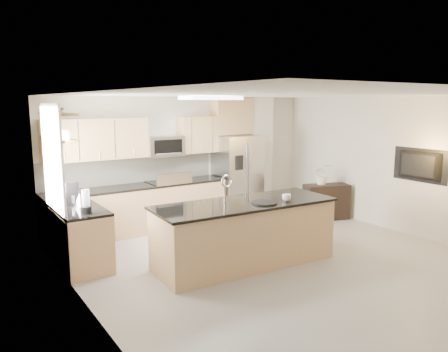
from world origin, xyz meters
TOP-DOWN VIEW (x-y plane):
  - floor at (0.00, 0.00)m, footprint 6.50×6.50m
  - ceiling at (0.00, 0.00)m, footprint 6.00×6.50m
  - wall_back at (0.00, 3.25)m, footprint 6.00×0.02m
  - wall_left at (-3.00, 0.00)m, footprint 0.02×6.50m
  - wall_right at (3.00, 0.00)m, footprint 0.02×6.50m
  - back_counter at (-1.23, 2.93)m, footprint 3.55×0.66m
  - left_counter at (-2.67, 1.85)m, footprint 0.66×1.50m
  - range at (-0.60, 2.92)m, footprint 0.76×0.64m
  - upper_cabinets at (-1.30, 3.09)m, footprint 3.50×0.33m
  - microwave at (-0.60, 3.04)m, footprint 0.76×0.40m
  - refrigerator at (1.06, 2.87)m, footprint 0.92×0.78m
  - partition_column at (1.82, 3.10)m, footprint 0.60×0.30m
  - window at (-2.98, 1.85)m, footprint 0.04×1.15m
  - shelf_lower at (-2.85, 1.95)m, footprint 0.30×1.20m
  - shelf_upper at (-2.85, 1.95)m, footprint 0.30×1.20m
  - ceiling_fixture at (-0.40, 1.60)m, footprint 1.00×0.50m
  - island at (-0.53, 0.43)m, footprint 2.90×1.19m
  - credenza at (2.51, 1.60)m, footprint 1.02×0.69m
  - cup at (0.06, 0.14)m, footprint 0.16×0.16m
  - platter at (-0.33, 0.20)m, footprint 0.51×0.51m
  - blender at (-2.67, 1.33)m, footprint 0.15×0.15m
  - kettle at (-2.63, 1.82)m, footprint 0.19×0.19m
  - coffee_maker at (-2.69, 2.03)m, footprint 0.20×0.24m
  - bowl at (-2.85, 2.13)m, footprint 0.44×0.44m
  - flower_vase at (2.42, 1.66)m, footprint 0.77×0.73m
  - television at (2.91, -0.20)m, footprint 0.14×1.08m

SIDE VIEW (x-z plane):
  - floor at x=0.00m, z-range 0.00..0.00m
  - credenza at x=2.51m, z-range 0.00..0.76m
  - left_counter at x=-2.67m, z-range 0.00..0.92m
  - back_counter at x=-1.23m, z-range -0.25..1.19m
  - range at x=-0.60m, z-range -0.10..1.04m
  - island at x=-0.53m, z-range -0.21..1.20m
  - refrigerator at x=1.06m, z-range 0.00..1.78m
  - platter at x=-0.33m, z-range 0.98..1.00m
  - kettle at x=-2.63m, z-range 0.91..1.15m
  - cup at x=0.06m, z-range 0.98..1.09m
  - blender at x=-2.67m, z-range 0.90..1.25m
  - flower_vase at x=2.42m, z-range 0.76..1.43m
  - coffee_maker at x=-2.69m, z-range 0.91..1.27m
  - wall_back at x=0.00m, z-range 0.00..2.60m
  - wall_left at x=-3.00m, z-range 0.00..2.60m
  - wall_right at x=3.00m, z-range 0.00..2.60m
  - partition_column at x=1.82m, z-range 0.00..2.60m
  - television at x=2.91m, z-range 1.04..1.66m
  - microwave at x=-0.60m, z-range 1.43..1.83m
  - window at x=-2.98m, z-range 0.83..2.47m
  - upper_cabinets at x=-1.30m, z-range 1.45..2.20m
  - shelf_lower at x=-2.85m, z-range 1.93..1.97m
  - shelf_upper at x=-2.85m, z-range 2.30..2.34m
  - bowl at x=-2.85m, z-range 2.34..2.44m
  - ceiling_fixture at x=-0.40m, z-range 2.53..2.59m
  - ceiling at x=0.00m, z-range 2.59..2.61m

